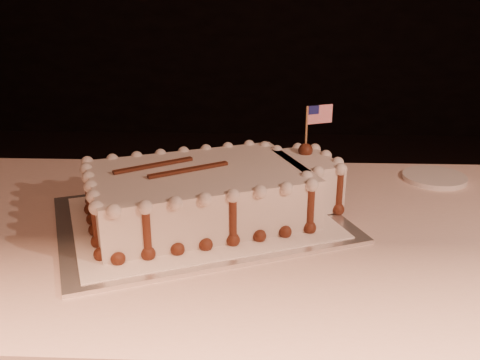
{
  "coord_description": "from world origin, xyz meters",
  "views": [
    {
      "loc": [
        -0.02,
        -0.35,
        1.2
      ],
      "look_at": [
        -0.06,
        0.62,
        0.84
      ],
      "focal_mm": 40.0,
      "sensor_mm": 36.0,
      "label": 1
    }
  ],
  "objects": [
    {
      "name": "cake_board",
      "position": [
        -0.14,
        0.62,
        0.75
      ],
      "size": [
        0.66,
        0.58,
        0.01
      ],
      "primitive_type": "cube",
      "rotation": [
        0.0,
        0.0,
        0.39
      ],
      "color": "silver",
      "rests_on": "banquet_table"
    },
    {
      "name": "doily",
      "position": [
        -0.14,
        0.62,
        0.76
      ],
      "size": [
        0.59,
        0.52,
        0.0
      ],
      "primitive_type": "cube",
      "rotation": [
        0.0,
        0.0,
        0.39
      ],
      "color": "white",
      "rests_on": "cake_board"
    },
    {
      "name": "sheet_cake",
      "position": [
        -0.12,
        0.63,
        0.81
      ],
      "size": [
        0.54,
        0.41,
        0.2
      ],
      "color": "silver",
      "rests_on": "doily"
    },
    {
      "name": "side_plate",
      "position": [
        0.4,
        0.88,
        0.76
      ],
      "size": [
        0.15,
        0.15,
        0.01
      ],
      "primitive_type": "cylinder",
      "color": "white",
      "rests_on": "banquet_table"
    }
  ]
}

